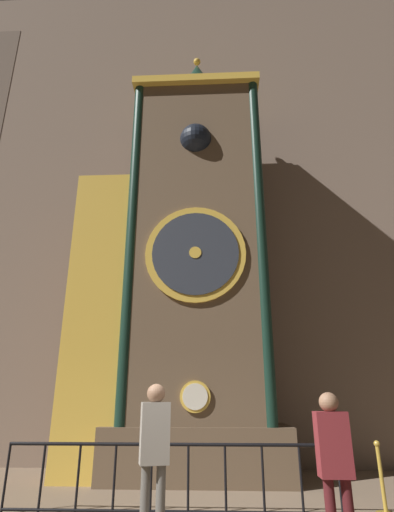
# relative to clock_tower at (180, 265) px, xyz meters

# --- Properties ---
(cathedral_back_wall) EXTENTS (24.00, 0.32, 15.22)m
(cathedral_back_wall) POSITION_rel_clock_tower_xyz_m (0.19, 1.57, 3.12)
(cathedral_back_wall) COLOR #7A6656
(cathedral_back_wall) RESTS_ON ground_plane
(clock_tower) EXTENTS (4.70, 1.83, 10.68)m
(clock_tower) POSITION_rel_clock_tower_xyz_m (0.00, 0.00, 0.00)
(clock_tower) COLOR brown
(clock_tower) RESTS_ON ground_plane
(railing_fence) EXTENTS (4.83, 0.05, 0.94)m
(railing_fence) POSITION_rel_clock_tower_xyz_m (0.13, -2.43, -3.96)
(railing_fence) COLOR black
(railing_fence) RESTS_ON ground_plane
(visitor_near) EXTENTS (0.39, 0.30, 1.73)m
(visitor_near) POSITION_rel_clock_tower_xyz_m (0.07, -3.64, -3.43)
(visitor_near) COLOR #58554F
(visitor_near) RESTS_ON ground_plane
(visitor_far) EXTENTS (0.34, 0.22, 1.62)m
(visitor_far) POSITION_rel_clock_tower_xyz_m (2.06, -4.07, -3.51)
(visitor_far) COLOR #461518
(visitor_far) RESTS_ON ground_plane
(stanchion_post) EXTENTS (0.28, 0.28, 0.96)m
(stanchion_post) POSITION_rel_clock_tower_xyz_m (3.18, -2.24, -4.18)
(stanchion_post) COLOR #B28E33
(stanchion_post) RESTS_ON ground_plane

